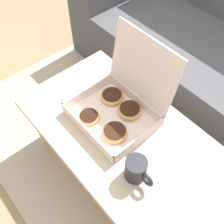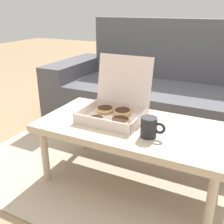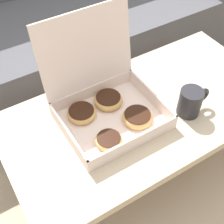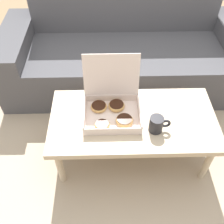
{
  "view_description": "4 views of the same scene",
  "coord_description": "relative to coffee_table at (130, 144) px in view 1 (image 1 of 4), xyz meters",
  "views": [
    {
      "loc": [
        0.39,
        -0.5,
        1.38
      ],
      "look_at": [
        -0.14,
        -0.05,
        0.45
      ],
      "focal_mm": 42.0,
      "sensor_mm": 36.0,
      "label": 1
    },
    {
      "loc": [
        0.5,
        -1.34,
        1.03
      ],
      "look_at": [
        -0.14,
        -0.05,
        0.45
      ],
      "focal_mm": 42.0,
      "sensor_mm": 36.0,
      "label": 2
    },
    {
      "loc": [
        -0.53,
        -0.68,
        1.28
      ],
      "look_at": [
        -0.14,
        -0.05,
        0.45
      ],
      "focal_mm": 50.0,
      "sensor_mm": 36.0,
      "label": 3
    },
    {
      "loc": [
        -0.17,
        -1.17,
        1.68
      ],
      "look_at": [
        -0.14,
        -0.05,
        0.45
      ],
      "focal_mm": 42.0,
      "sensor_mm": 36.0,
      "label": 4
    }
  ],
  "objects": [
    {
      "name": "pastry_box",
      "position": [
        -0.14,
        0.05,
        0.1
      ],
      "size": [
        0.36,
        0.35,
        0.36
      ],
      "color": "silver",
      "rests_on": "coffee_table"
    },
    {
      "name": "coffee_table",
      "position": [
        0.0,
        0.0,
        0.0
      ],
      "size": [
        1.09,
        0.55,
        0.4
      ],
      "color": "#C6B293",
      "rests_on": "ground_plane"
    },
    {
      "name": "ground_plane",
      "position": [
        0.0,
        0.06,
        -0.36
      ],
      "size": [
        12.0,
        12.0,
        0.0
      ],
      "primitive_type": "plane",
      "color": "#937756"
    },
    {
      "name": "coffee_mug",
      "position": [
        0.13,
        -0.1,
        0.1
      ],
      "size": [
        0.13,
        0.09,
        0.11
      ],
      "color": "#232328",
      "rests_on": "coffee_table"
    },
    {
      "name": "area_rug",
      "position": [
        0.0,
        0.36,
        -0.35
      ],
      "size": [
        2.23,
        1.81,
        0.01
      ],
      "primitive_type": "cube",
      "color": "tan",
      "rests_on": "ground_plane"
    }
  ]
}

